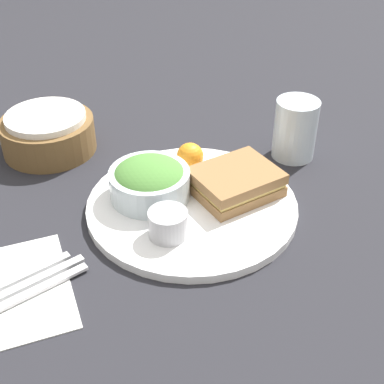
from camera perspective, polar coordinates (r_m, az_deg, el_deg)
The scene contains 12 objects.
ground_plane at distance 0.86m, azimuth -0.00°, elevation -1.85°, with size 4.00×4.00×0.00m, color #232328.
plate at distance 0.86m, azimuth -0.00°, elevation -1.47°, with size 0.34×0.34×0.01m, color white.
sandwich at distance 0.86m, azimuth 4.80°, elevation 0.92°, with size 0.15×0.13×0.04m.
salad_bowl at distance 0.85m, azimuth -4.55°, elevation 1.20°, with size 0.13×0.13×0.06m.
dressing_cup at distance 0.78m, azimuth -2.58°, elevation -3.40°, with size 0.06×0.06×0.04m, color #B7B7BC.
orange_wedge at distance 0.92m, azimuth -0.21°, elevation 3.84°, with size 0.05×0.05×0.05m, color orange.
drink_glass at distance 0.98m, azimuth 10.96°, elevation 6.60°, with size 0.08×0.08×0.11m, color silver.
bread_basket at distance 1.03m, azimuth -15.10°, elevation 6.10°, with size 0.17×0.17×0.07m.
napkin at distance 0.76m, azimuth -17.30°, elevation -9.68°, with size 0.12×0.19×0.00m, color white.
fork at distance 0.75m, azimuth -16.80°, elevation -10.25°, with size 0.16×0.01×0.01m, color silver.
knife at distance 0.76m, azimuth -17.36°, elevation -9.44°, with size 0.17×0.01×0.01m, color silver.
spoon at distance 0.77m, azimuth -17.89°, elevation -8.66°, with size 0.15×0.01×0.01m, color silver.
Camera 1 is at (-0.24, -0.64, 0.52)m, focal length 50.00 mm.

